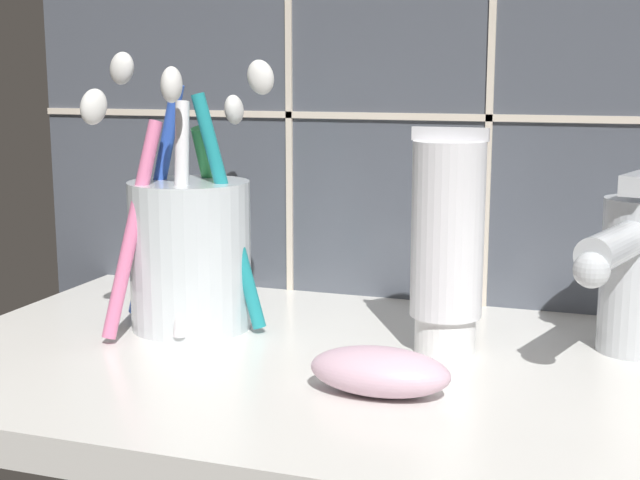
% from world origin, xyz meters
% --- Properties ---
extents(sink_counter, '(0.61, 0.32, 0.02)m').
position_xyz_m(sink_counter, '(0.00, 0.00, 0.01)').
color(sink_counter, silver).
rests_on(sink_counter, ground).
extents(tile_wall_backsplash, '(0.71, 0.02, 0.42)m').
position_xyz_m(tile_wall_backsplash, '(0.00, 0.16, 0.21)').
color(tile_wall_backsplash, '#4C515B').
rests_on(tile_wall_backsplash, ground).
extents(toothbrush_cup, '(0.13, 0.15, 0.19)m').
position_xyz_m(toothbrush_cup, '(-0.16, 0.03, 0.08)').
color(toothbrush_cup, silver).
rests_on(toothbrush_cup, sink_counter).
extents(toothpaste_tube, '(0.05, 0.04, 0.14)m').
position_xyz_m(toothpaste_tube, '(0.01, 0.03, 0.09)').
color(toothpaste_tube, white).
rests_on(toothpaste_tube, sink_counter).
extents(sink_faucet, '(0.06, 0.13, 0.11)m').
position_xyz_m(sink_faucet, '(0.12, 0.07, 0.07)').
color(sink_faucet, silver).
rests_on(sink_faucet, sink_counter).
extents(soap_bar, '(0.08, 0.04, 0.03)m').
position_xyz_m(soap_bar, '(-0.01, -0.05, 0.03)').
color(soap_bar, '#DBB2C6').
rests_on(soap_bar, sink_counter).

